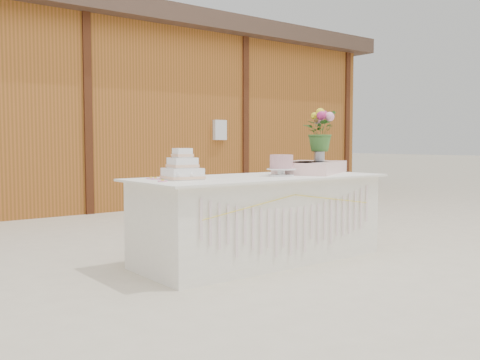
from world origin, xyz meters
TOP-DOWN VIEW (x-y plane):
  - ground at (0.00, 0.00)m, footprint 80.00×80.00m
  - barn at (-0.01, 5.99)m, footprint 12.60×4.60m
  - cake_table at (0.00, -0.00)m, footprint 2.40×1.00m
  - wedding_cake at (-0.78, 0.08)m, footprint 0.32×0.32m
  - pink_cake_stand at (0.18, -0.08)m, footprint 0.27×0.27m
  - satin_runner at (0.74, 0.08)m, footprint 1.06×0.91m
  - flower_vase at (0.86, 0.09)m, footprint 0.11×0.11m
  - bouquet at (0.86, 0.09)m, footprint 0.48×0.46m
  - loose_flowers at (-1.01, 0.11)m, footprint 0.30×0.42m

SIDE VIEW (x-z plane):
  - ground at x=0.00m, z-range 0.00..0.00m
  - cake_table at x=0.00m, z-range 0.00..0.77m
  - loose_flowers at x=-1.01m, z-range 0.77..0.79m
  - satin_runner at x=0.74m, z-range 0.77..0.89m
  - wedding_cake at x=-0.78m, z-range 0.73..0.99m
  - pink_cake_stand at x=0.18m, z-range 0.78..0.98m
  - flower_vase at x=0.86m, z-range 0.89..1.04m
  - bouquet at x=0.86m, z-range 1.04..1.44m
  - barn at x=-0.01m, z-range 0.03..3.33m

